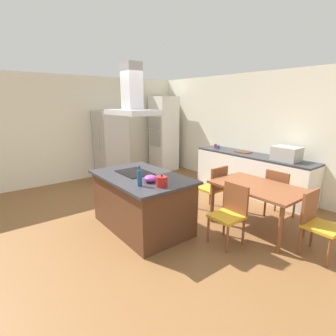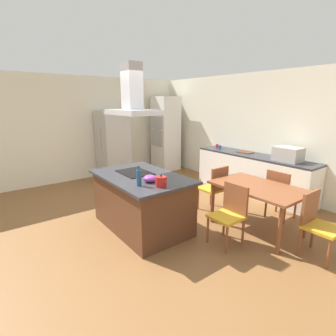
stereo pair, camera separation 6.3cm
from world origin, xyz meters
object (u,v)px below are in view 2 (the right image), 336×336
Objects in this scene: cutting_board at (245,152)px; chair_at_right_end at (317,220)px; tea_kettle at (161,181)px; countertop_microwave at (288,154)px; dining_table at (258,191)px; coffee_mug_blue at (220,147)px; chair_at_left_end at (215,186)px; wall_oven_stack at (166,134)px; olive_oil_bottle at (139,178)px; chair_facing_island at (230,210)px; chair_facing_back_wall at (280,192)px; coffee_mug_red at (217,146)px; cooktop at (135,172)px; range_hood at (132,98)px; mixing_bowl at (150,179)px; refrigerator at (113,145)px.

chair_at_right_end is (2.31, -1.49, -0.40)m from cutting_board.
tea_kettle is 2.96m from countertop_microwave.
coffee_mug_blue is at bearing 146.14° from dining_table.
dining_table is 1.57× the size of chair_at_left_end.
coffee_mug_blue is 2.03m from wall_oven_stack.
tea_kettle is 0.32m from olive_oil_bottle.
countertop_microwave reaches higher than chair_facing_island.
wall_oven_stack reaches higher than chair_facing_back_wall.
tea_kettle is 2.35× the size of coffee_mug_red.
coffee_mug_red is 0.10× the size of chair_facing_island.
cooktop is at bearing -108.88° from chair_at_left_end.
coffee_mug_blue is (-1.32, 3.14, -0.08)m from olive_oil_bottle.
countertop_microwave is 0.23× the size of wall_oven_stack.
chair_facing_island is at bearing -57.12° from cutting_board.
dining_table is 0.93m from chair_at_left_end.
countertop_microwave is at bearing 103.10° from dining_table.
mixing_bowl is at bearing -7.71° from range_hood.
cutting_board is (-0.57, 3.01, -0.05)m from mixing_bowl.
olive_oil_bottle is (0.64, -0.30, 0.11)m from cooktop.
refrigerator is at bearing 177.98° from chair_facing_island.
refrigerator reaches higher than tea_kettle.
countertop_microwave is at bearing 80.68° from mixing_bowl.
wall_oven_stack is at bearing 142.59° from tea_kettle.
range_hood reaches higher than mixing_bowl.
cutting_board is at bearing 0.76° from coffee_mug_red.
olive_oil_bottle reaches higher than chair_at_left_end.
chair_at_right_end is at bearing -0.00° from dining_table.
mixing_bowl is at bearing -133.85° from chair_facing_island.
coffee_mug_blue is at bearing 129.91° from chair_at_left_end.
coffee_mug_blue reaches higher than chair_at_right_end.
chair_facing_back_wall is (0.33, -0.77, -0.53)m from countertop_microwave.
cutting_board is (-0.84, 3.00, -0.06)m from tea_kettle.
refrigerator is at bearing 161.61° from cooktop.
chair_at_left_end is (3.27, 0.52, -0.40)m from refrigerator.
chair_at_left_end is (3.19, -1.21, -0.59)m from wall_oven_stack.
chair_at_left_end is at bearing -72.21° from cutting_board.
mixing_bowl is 0.09× the size of wall_oven_stack.
dining_table is at bearing -90.00° from chair_facing_back_wall.
olive_oil_bottle is 0.16× the size of refrigerator.
refrigerator is at bearing -137.54° from coffee_mug_blue.
refrigerator is 2.04× the size of chair_at_right_end.
cutting_board is 2.73m from wall_oven_stack.
cutting_board reaches higher than dining_table.
olive_oil_bottle is 1.93m from dining_table.
refrigerator is 2.04× the size of chair_facing_island.
range_hood reaches higher than cooktop.
mixing_bowl is 2.19× the size of coffee_mug_blue.
wall_oven_stack is (-3.33, 2.94, 0.08)m from olive_oil_bottle.
mixing_bowl is 0.14× the size of dining_table.
dining_table is at bearing 69.87° from tea_kettle.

